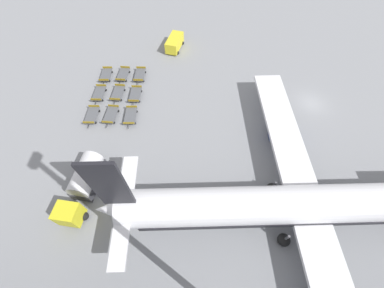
# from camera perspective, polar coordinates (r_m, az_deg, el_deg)

# --- Properties ---
(ground_plane) EXTENTS (500.00, 500.00, 0.00)m
(ground_plane) POSITION_cam_1_polar(r_m,az_deg,el_deg) (39.62, 26.95, 8.80)
(ground_plane) COLOR gray
(airplane) EXTENTS (39.41, 44.84, 12.23)m
(airplane) POSITION_cam_1_polar(r_m,az_deg,el_deg) (27.08, 28.47, -12.71)
(airplane) COLOR white
(airplane) RESTS_ON ground_plane
(fuel_tanker_primary) EXTENTS (8.26, 3.84, 3.13)m
(fuel_tanker_primary) POSITION_cam_1_polar(r_m,az_deg,el_deg) (29.27, -24.77, -8.66)
(fuel_tanker_primary) COLOR yellow
(fuel_tanker_primary) RESTS_ON ground_plane
(service_van) EXTENTS (4.98, 3.24, 2.05)m
(service_van) POSITION_cam_1_polar(r_m,az_deg,el_deg) (45.29, -4.25, 23.27)
(service_van) COLOR yellow
(service_van) RESTS_ON ground_plane
(baggage_dolly_row_near_col_a) EXTENTS (3.82, 1.73, 0.92)m
(baggage_dolly_row_near_col_a) POSITION_cam_1_polar(r_m,az_deg,el_deg) (41.67, -20.12, 15.46)
(baggage_dolly_row_near_col_a) COLOR #515459
(baggage_dolly_row_near_col_a) RESTS_ON ground_plane
(baggage_dolly_row_near_col_b) EXTENTS (3.81, 1.70, 0.92)m
(baggage_dolly_row_near_col_b) POSITION_cam_1_polar(r_m,az_deg,el_deg) (38.79, -21.60, 11.31)
(baggage_dolly_row_near_col_b) COLOR #515459
(baggage_dolly_row_near_col_b) RESTS_ON ground_plane
(baggage_dolly_row_near_col_c) EXTENTS (3.81, 1.68, 0.92)m
(baggage_dolly_row_near_col_c) POSITION_cam_1_polar(r_m,az_deg,el_deg) (36.06, -23.09, 6.42)
(baggage_dolly_row_near_col_c) COLOR #515459
(baggage_dolly_row_near_col_c) RESTS_ON ground_plane
(baggage_dolly_row_mid_a_col_a) EXTENTS (3.85, 1.83, 0.92)m
(baggage_dolly_row_mid_a_col_a) POSITION_cam_1_polar(r_m,az_deg,el_deg) (40.90, -16.34, 15.85)
(baggage_dolly_row_mid_a_col_a) COLOR #515459
(baggage_dolly_row_mid_a_col_a) RESTS_ON ground_plane
(baggage_dolly_row_mid_a_col_b) EXTENTS (3.84, 1.80, 0.92)m
(baggage_dolly_row_mid_a_col_b) POSITION_cam_1_polar(r_m,az_deg,el_deg) (37.91, -17.53, 11.66)
(baggage_dolly_row_mid_a_col_b) COLOR #515459
(baggage_dolly_row_mid_a_col_b) RESTS_ON ground_plane
(baggage_dolly_row_mid_a_col_c) EXTENTS (3.85, 1.83, 0.92)m
(baggage_dolly_row_mid_a_col_c) POSITION_cam_1_polar(r_m,az_deg,el_deg) (35.14, -19.05, 6.66)
(baggage_dolly_row_mid_a_col_c) COLOR #515459
(baggage_dolly_row_mid_a_col_c) RESTS_ON ground_plane
(baggage_dolly_row_mid_b_col_a) EXTENTS (3.81, 1.69, 0.92)m
(baggage_dolly_row_mid_b_col_a) POSITION_cam_1_polar(r_m,az_deg,el_deg) (40.19, -12.52, 16.03)
(baggage_dolly_row_mid_b_col_a) COLOR #515459
(baggage_dolly_row_mid_b_col_a) RESTS_ON ground_plane
(baggage_dolly_row_mid_b_col_b) EXTENTS (3.80, 1.68, 0.92)m
(baggage_dolly_row_mid_b_col_b) POSITION_cam_1_polar(r_m,az_deg,el_deg) (36.99, -13.56, 11.55)
(baggage_dolly_row_mid_b_col_b) COLOR #515459
(baggage_dolly_row_mid_b_col_b) RESTS_ON ground_plane
(baggage_dolly_row_mid_b_col_c) EXTENTS (3.82, 1.73, 0.92)m
(baggage_dolly_row_mid_b_col_c) POSITION_cam_1_polar(r_m,az_deg,el_deg) (34.24, -14.68, 6.60)
(baggage_dolly_row_mid_b_col_c) COLOR #515459
(baggage_dolly_row_mid_b_col_c) RESTS_ON ground_plane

